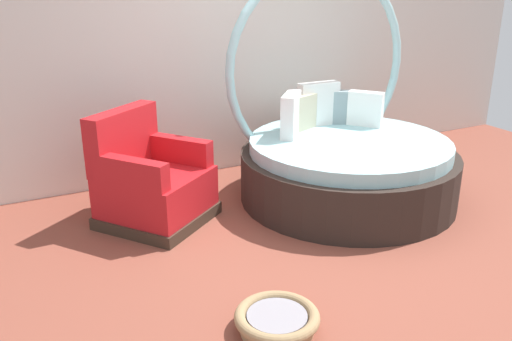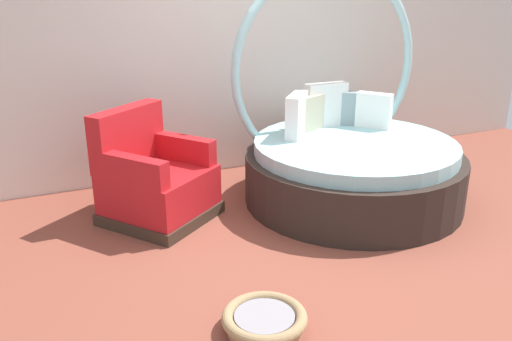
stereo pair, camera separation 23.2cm
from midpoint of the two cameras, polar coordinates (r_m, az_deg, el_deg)
name	(u,v)px [view 2 (the right image)]	position (r m, az deg, el deg)	size (l,w,h in m)	color
ground_plane	(321,248)	(4.31, 8.34, -8.02)	(8.00, 8.00, 0.02)	brown
back_wall	(226,15)	(5.63, -1.92, 15.96)	(8.00, 0.12, 3.19)	silver
round_daybed	(349,157)	(5.10, 11.04, 1.36)	(1.98, 1.98, 2.12)	#2D231E
red_armchair	(154,181)	(4.67, -9.26, -1.15)	(1.12, 1.12, 0.94)	#38281E
pet_basket	(264,321)	(3.33, 2.96, -15.48)	(0.51, 0.51, 0.13)	#9E7F56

